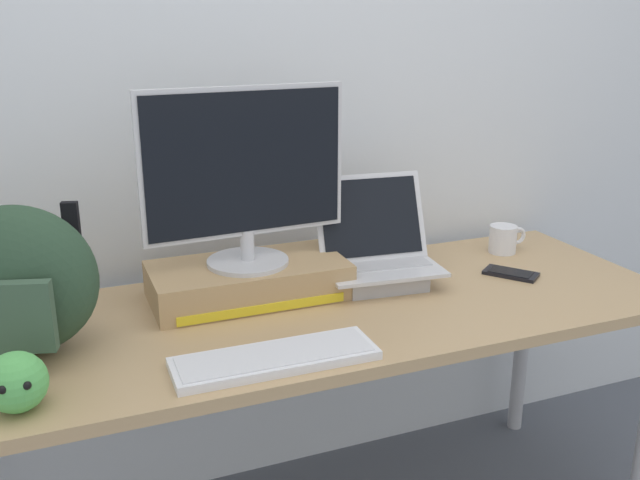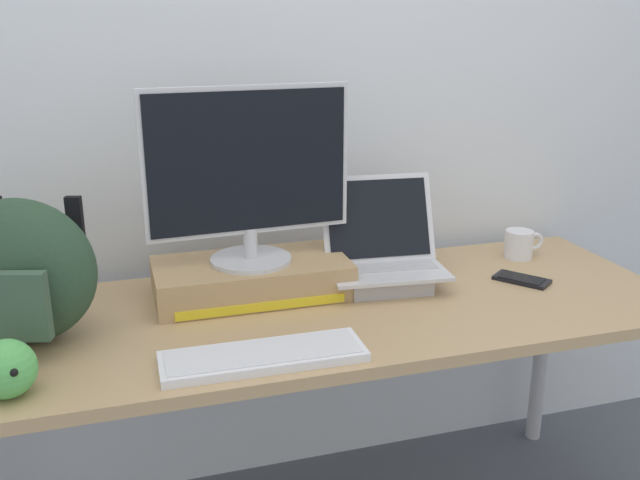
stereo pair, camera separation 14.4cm
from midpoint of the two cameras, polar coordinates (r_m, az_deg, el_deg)
The scene contains 10 objects.
back_wall at distance 2.07m, azimuth -6.75°, elevation 13.81°, with size 7.00×0.10×2.60m, color silver.
desk at distance 1.82m, azimuth -2.28°, elevation -7.56°, with size 1.89×0.69×0.73m.
toner_box_yellow at distance 1.86m, azimuth -8.07°, elevation -3.31°, with size 0.51×0.26×0.09m.
desktop_monitor at distance 1.77m, azimuth -8.45°, elevation 5.19°, with size 0.53×0.21×0.46m.
open_laptop at distance 1.94m, azimuth 2.57°, elevation -1.87°, with size 0.34×0.28×0.29m.
external_keyboard at distance 1.52m, azimuth -6.42°, elevation -9.60°, with size 0.44×0.15×0.02m.
messenger_backpack at distance 1.66m, azimuth -25.71°, elevation -3.12°, with size 0.38×0.31×0.33m.
coffee_mug at distance 2.24m, azimuth 12.98°, elevation 0.06°, with size 0.13×0.09×0.09m.
cell_phone at distance 2.06m, azimuth 13.38°, elevation -2.69°, with size 0.15×0.16×0.01m.
plush_toy at distance 1.47m, azimuth -26.18°, elevation -10.42°, with size 0.12×0.12×0.12m.
Camera 1 is at (-0.61, -1.53, 1.44)m, focal length 39.26 mm.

